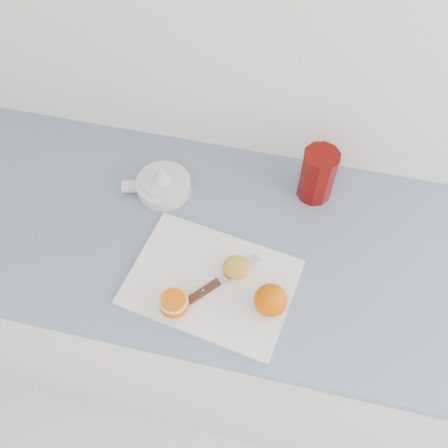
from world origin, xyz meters
name	(u,v)px	position (x,y,z in m)	size (l,w,h in m)	color
counter	(223,308)	(0.16, 1.70, 0.45)	(2.59, 0.64, 0.89)	white
cutting_board	(211,282)	(0.16, 1.57, 0.90)	(0.38, 0.27, 0.01)	white
whole_orange	(271,300)	(0.31, 1.53, 0.94)	(0.08, 0.08, 0.08)	#F04C00
half_orange	(174,304)	(0.10, 1.48, 0.92)	(0.07, 0.07, 0.04)	#F04C00
squeezed_shell	(236,267)	(0.22, 1.61, 0.92)	(0.06, 0.06, 0.03)	gold
paring_knife	(210,287)	(0.17, 1.55, 0.91)	(0.15, 0.17, 0.01)	#4D2A1B
citrus_juicer	(163,184)	(-0.03, 1.81, 0.92)	(0.18, 0.14, 0.10)	white
red_tumbler	(317,176)	(0.37, 1.89, 0.96)	(0.09, 0.09, 0.15)	#690603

